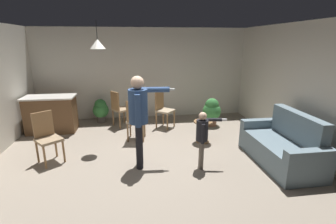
% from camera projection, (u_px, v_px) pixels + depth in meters
% --- Properties ---
extents(ground, '(7.68, 7.68, 0.00)m').
position_uv_depth(ground, '(152.00, 163.00, 4.83)').
color(ground, gray).
extents(wall_back, '(6.40, 0.10, 2.70)m').
position_uv_depth(wall_back, '(143.00, 74.00, 7.50)').
color(wall_back, silver).
rests_on(wall_back, ground).
extents(wall_right, '(0.10, 6.40, 2.70)m').
position_uv_depth(wall_right, '(311.00, 91.00, 4.89)').
color(wall_right, silver).
rests_on(wall_right, ground).
extents(couch_floral, '(0.85, 1.80, 1.00)m').
position_uv_depth(couch_floral, '(282.00, 146.00, 4.78)').
color(couch_floral, slate).
rests_on(couch_floral, ground).
extents(kitchen_counter, '(1.26, 0.66, 0.95)m').
position_uv_depth(kitchen_counter, '(51.00, 114.00, 6.41)').
color(kitchen_counter, brown).
rests_on(kitchen_counter, ground).
extents(side_table_by_couch, '(0.44, 0.44, 0.52)m').
position_uv_depth(side_table_by_couch, '(203.00, 129.00, 5.76)').
color(side_table_by_couch, olive).
rests_on(side_table_by_couch, ground).
extents(person_adult, '(0.86, 0.50, 1.73)m').
position_uv_depth(person_adult, '(139.00, 112.00, 4.43)').
color(person_adult, black).
rests_on(person_adult, ground).
extents(person_child, '(0.59, 0.31, 1.09)m').
position_uv_depth(person_child, '(203.00, 134.00, 4.48)').
color(person_child, '#60564C').
rests_on(person_child, ground).
extents(dining_chair_by_counter, '(0.59, 0.59, 1.00)m').
position_uv_depth(dining_chair_by_counter, '(163.00, 108.00, 6.74)').
color(dining_chair_by_counter, olive).
rests_on(dining_chair_by_counter, ground).
extents(dining_chair_near_wall, '(0.59, 0.59, 1.00)m').
position_uv_depth(dining_chair_near_wall, '(47.00, 135.00, 4.76)').
color(dining_chair_near_wall, olive).
rests_on(dining_chair_near_wall, ground).
extents(dining_chair_centre_back, '(0.48, 0.48, 1.00)m').
position_uv_depth(dining_chair_centre_back, '(136.00, 119.00, 5.80)').
color(dining_chair_centre_back, olive).
rests_on(dining_chair_centre_back, ground).
extents(dining_chair_spare, '(0.58, 0.58, 1.00)m').
position_uv_depth(dining_chair_spare, '(119.00, 107.00, 6.78)').
color(dining_chair_spare, olive).
rests_on(dining_chair_spare, ground).
extents(potted_plant_corner, '(0.51, 0.51, 0.78)m').
position_uv_depth(potted_plant_corner, '(212.00, 111.00, 6.89)').
color(potted_plant_corner, brown).
rests_on(potted_plant_corner, ground).
extents(potted_plant_by_wall, '(0.45, 0.45, 0.70)m').
position_uv_depth(potted_plant_by_wall, '(101.00, 110.00, 7.18)').
color(potted_plant_by_wall, '#4C4742').
rests_on(potted_plant_by_wall, ground).
extents(spare_remote_on_table, '(0.06, 0.13, 0.04)m').
position_uv_depth(spare_remote_on_table, '(204.00, 120.00, 5.74)').
color(spare_remote_on_table, white).
rests_on(spare_remote_on_table, side_table_by_couch).
extents(ceiling_light_pendant, '(0.32, 0.32, 0.55)m').
position_uv_depth(ceiling_light_pendant, '(98.00, 44.00, 5.07)').
color(ceiling_light_pendant, silver).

